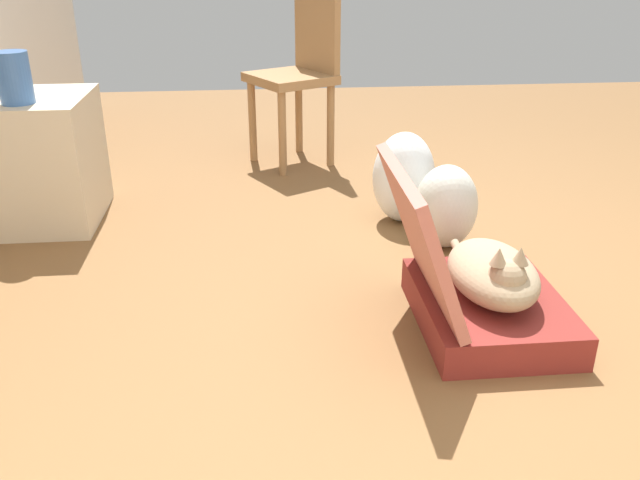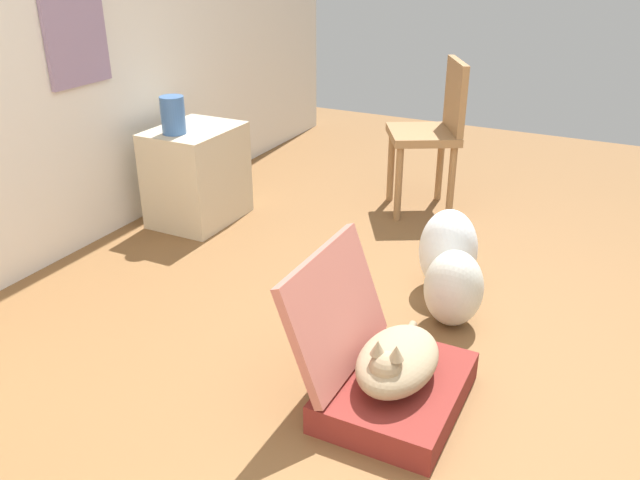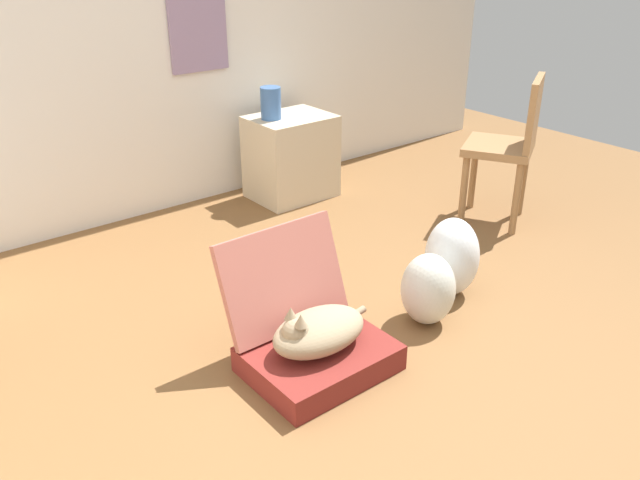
# 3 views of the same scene
# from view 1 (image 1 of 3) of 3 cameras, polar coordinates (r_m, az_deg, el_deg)

# --- Properties ---
(ground_plane) EXTENTS (7.68, 7.68, 0.00)m
(ground_plane) POSITION_cam_1_polar(r_m,az_deg,el_deg) (2.58, 15.32, -4.48)
(ground_plane) COLOR brown
(ground_plane) RESTS_ON ground
(suitcase_base) EXTENTS (0.60, 0.47, 0.12)m
(suitcase_base) POSITION_cam_1_polar(r_m,az_deg,el_deg) (2.34, 14.22, -5.82)
(suitcase_base) COLOR maroon
(suitcase_base) RESTS_ON ground
(suitcase_lid) EXTENTS (0.60, 0.20, 0.45)m
(suitcase_lid) POSITION_cam_1_polar(r_m,az_deg,el_deg) (2.14, 8.57, 0.34)
(suitcase_lid) COLOR #B26356
(suitcase_lid) RESTS_ON suitcase_base
(cat) EXTENTS (0.52, 0.28, 0.23)m
(cat) POSITION_cam_1_polar(r_m,az_deg,el_deg) (2.26, 14.66, -2.76)
(cat) COLOR #998466
(cat) RESTS_ON suitcase_base
(plastic_bag_white) EXTENTS (0.26, 0.27, 0.36)m
(plastic_bag_white) POSITION_cam_1_polar(r_m,az_deg,el_deg) (2.85, 10.75, 2.84)
(plastic_bag_white) COLOR silver
(plastic_bag_white) RESTS_ON ground
(plastic_bag_clear) EXTENTS (0.27, 0.29, 0.42)m
(plastic_bag_clear) POSITION_cam_1_polar(r_m,az_deg,el_deg) (3.09, 7.19, 5.36)
(plastic_bag_clear) COLOR silver
(plastic_bag_clear) RESTS_ON ground
(side_table) EXTENTS (0.55, 0.43, 0.58)m
(side_table) POSITION_cam_1_polar(r_m,az_deg,el_deg) (3.30, -22.42, 6.38)
(side_table) COLOR beige
(side_table) RESTS_ON ground
(vase_tall) EXTENTS (0.14, 0.14, 0.21)m
(vase_tall) POSITION_cam_1_polar(r_m,az_deg,el_deg) (3.09, -24.76, 12.52)
(vase_tall) COLOR #38609E
(vase_tall) RESTS_ON side_table
(chair) EXTENTS (0.56, 0.56, 0.94)m
(chair) POSITION_cam_1_polar(r_m,az_deg,el_deg) (3.88, -1.74, 14.29)
(chair) COLOR olive
(chair) RESTS_ON ground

